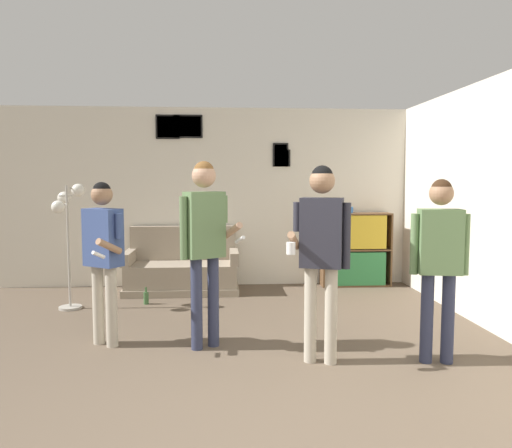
{
  "coord_description": "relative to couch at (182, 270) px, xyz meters",
  "views": [
    {
      "loc": [
        -0.29,
        -2.83,
        1.61
      ],
      "look_at": [
        0.08,
        2.39,
        1.15
      ],
      "focal_mm": 35.0,
      "sensor_mm": 36.0,
      "label": 1
    }
  ],
  "objects": [
    {
      "name": "wall_back",
      "position": [
        0.85,
        0.41,
        1.06
      ],
      "size": [
        7.53,
        0.08,
        2.7
      ],
      "color": "silver",
      "rests_on": "ground_plane"
    },
    {
      "name": "floor_lamp",
      "position": [
        -1.33,
        -0.92,
        0.84
      ],
      "size": [
        0.37,
        0.4,
        1.57
      ],
      "color": "#ADA89E",
      "rests_on": "ground_plane"
    },
    {
      "name": "bottle_on_floor",
      "position": [
        -0.41,
        -0.76,
        -0.21
      ],
      "size": [
        0.07,
        0.07,
        0.22
      ],
      "color": "#3D6638",
      "rests_on": "ground_plane"
    },
    {
      "name": "wall_right",
      "position": [
        3.45,
        -2.01,
        1.05
      ],
      "size": [
        0.06,
        7.18,
        2.7
      ],
      "color": "silver",
      "rests_on": "ground_plane"
    },
    {
      "name": "bookshelf",
      "position": [
        2.62,
        0.19,
        0.25
      ],
      "size": [
        1.05,
        0.3,
        1.12
      ],
      "color": "brown",
      "rests_on": "ground_plane"
    },
    {
      "name": "person_player_foreground_center",
      "position": [
        0.41,
        -2.51,
        0.81
      ],
      "size": [
        0.6,
        0.39,
        1.79
      ],
      "color": "#2D334C",
      "rests_on": "ground_plane"
    },
    {
      "name": "person_watcher_holding_cup",
      "position": [
        1.44,
        -2.98,
        0.78
      ],
      "size": [
        0.57,
        0.39,
        1.74
      ],
      "color": "#B7AD99",
      "rests_on": "ground_plane"
    },
    {
      "name": "person_spectator_near_bookshelf",
      "position": [
        2.47,
        -3.05,
        0.69
      ],
      "size": [
        0.49,
        0.26,
        1.62
      ],
      "color": "#2D334C",
      "rests_on": "ground_plane"
    },
    {
      "name": "drinking_cup",
      "position": [
        2.53,
        0.19,
        0.86
      ],
      "size": [
        0.08,
        0.08,
        0.09
      ],
      "color": "blue",
      "rests_on": "bookshelf"
    },
    {
      "name": "couch",
      "position": [
        0.0,
        0.0,
        0.0
      ],
      "size": [
        1.62,
        0.8,
        0.93
      ],
      "color": "gray",
      "rests_on": "ground_plane"
    },
    {
      "name": "person_player_foreground_left",
      "position": [
        -0.57,
        -2.37,
        0.67
      ],
      "size": [
        0.43,
        0.59,
        1.6
      ],
      "color": "#B7AD99",
      "rests_on": "ground_plane"
    }
  ]
}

